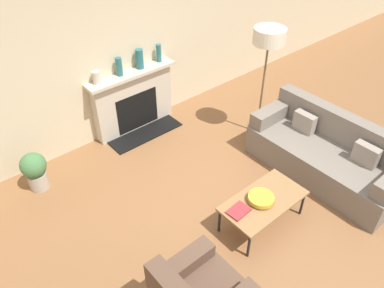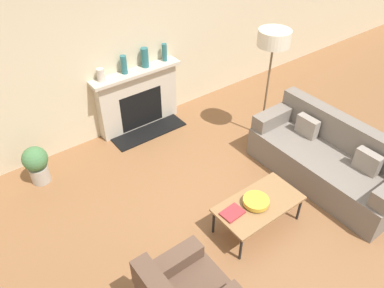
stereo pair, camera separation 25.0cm
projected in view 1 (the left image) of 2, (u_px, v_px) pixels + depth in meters
name	position (u px, v px, depth m)	size (l,w,h in m)	color
ground_plane	(262.00, 216.00, 4.74)	(18.00, 18.00, 0.00)	brown
wall_back	(130.00, 39.00, 5.52)	(18.00, 0.06, 2.90)	beige
fireplace	(134.00, 102.00, 5.96)	(1.48, 0.59, 1.01)	beige
couch	(326.00, 155.00, 5.18)	(0.86, 2.10, 0.87)	slate
coffee_table	(263.00, 202.00, 4.44)	(1.05, 0.55, 0.40)	olive
bowl	(261.00, 198.00, 4.38)	(0.31, 0.31, 0.08)	gold
book	(239.00, 211.00, 4.27)	(0.27, 0.20, 0.02)	#9E2D33
floor_lamp	(268.00, 44.00, 5.21)	(0.46, 0.46, 1.75)	brown
mantel_vase_left	(96.00, 78.00, 5.31)	(0.11, 0.11, 0.19)	beige
mantel_vase_center_left	(119.00, 67.00, 5.48)	(0.09, 0.09, 0.28)	#28666B
mantel_vase_center_right	(140.00, 59.00, 5.65)	(0.11, 0.11, 0.30)	#28666B
mantel_vase_right	(159.00, 53.00, 5.84)	(0.08, 0.08, 0.28)	#28666B
potted_plant	(35.00, 170.00, 4.95)	(0.34, 0.34, 0.57)	#B2A899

